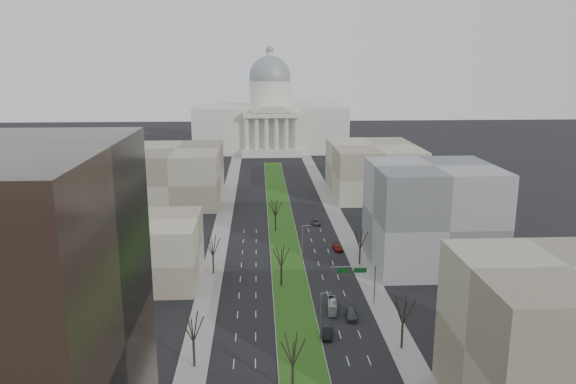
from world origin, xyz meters
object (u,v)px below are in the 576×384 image
object	(u,v)px
car_grey_near	(352,314)
box_van	(332,306)
car_red	(337,248)
car_grey_far	(316,222)
car_black	(327,332)

from	to	relation	value
car_grey_near	box_van	distance (m)	4.76
box_van	car_red	bearing A→B (deg)	87.28
car_red	box_van	world-z (taller)	box_van
car_grey_near	car_grey_far	distance (m)	62.63
car_red	box_van	size ratio (longest dim) A/B	0.66
car_black	box_van	distance (m)	10.70
car_red	box_van	bearing A→B (deg)	-106.23
car_grey_far	box_van	size ratio (longest dim) A/B	0.67
car_black	car_grey_far	size ratio (longest dim) A/B	1.01
car_grey_near	car_red	size ratio (longest dim) A/B	1.07
car_grey_near	car_black	size ratio (longest dim) A/B	1.04
car_red	car_grey_far	xyz separation A→B (m)	(-3.10, 23.78, -0.02)
car_grey_near	car_grey_far	xyz separation A→B (m)	(-0.32, 62.63, -0.20)
car_black	car_grey_near	bearing A→B (deg)	61.22
car_grey_far	car_red	bearing A→B (deg)	-83.92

